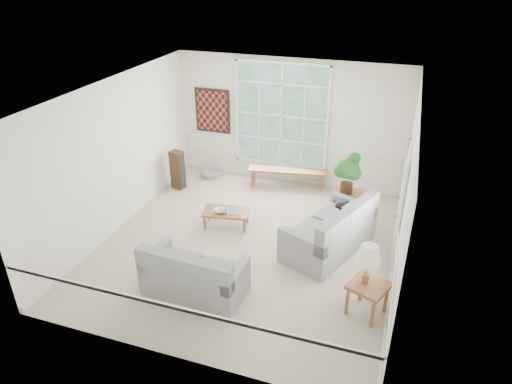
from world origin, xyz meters
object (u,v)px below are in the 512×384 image
Objects in this scene: loveseat_right at (329,226)px; side_table at (367,298)px; end_table at (347,207)px; coffee_table at (226,218)px; loveseat_front at (195,269)px.

loveseat_right reaches higher than side_table.
end_table is (0.17, 1.21, -0.21)m from loveseat_right.
end_table is 1.10× the size of side_table.
coffee_table is at bearing -162.22° from loveseat_right.
side_table reaches higher than coffee_table.
loveseat_front is 2.97× the size of side_table.
loveseat_front is 2.69× the size of end_table.
loveseat_right is 3.41× the size of side_table.
loveseat_right is 2.02× the size of coffee_table.
loveseat_right is 1.80m from side_table.
loveseat_front is 3.73m from end_table.
loveseat_front is at bearing -123.19° from end_table.
end_table is at bearing 13.29° from coffee_table.
side_table is (0.72, -2.76, -0.03)m from end_table.
end_table reaches higher than coffee_table.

